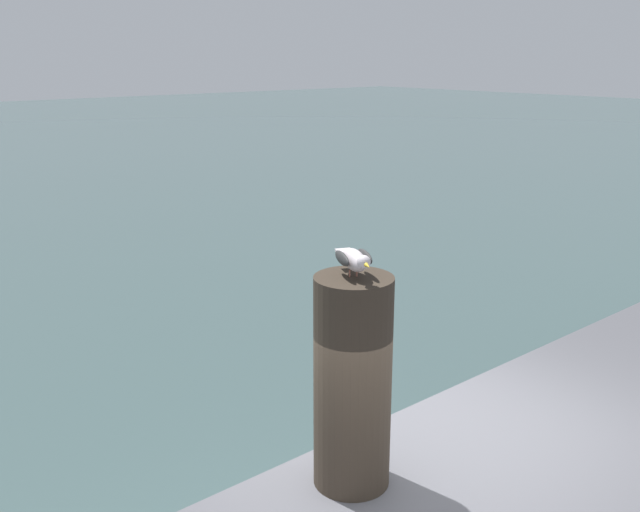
{
  "coord_description": "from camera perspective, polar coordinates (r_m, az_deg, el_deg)",
  "views": [
    {
      "loc": [
        -2.77,
        -2.71,
        3.83
      ],
      "look_at": [
        -0.56,
        -0.1,
        2.85
      ],
      "focal_mm": 39.96,
      "sensor_mm": 36.0,
      "label": 1
    }
  ],
  "objects": [
    {
      "name": "mooring_post",
      "position": [
        3.6,
        2.62,
        -10.13
      ],
      "size": [
        0.39,
        0.39,
        1.11
      ],
      "primitive_type": "cylinder",
      "color": "#382D23",
      "rests_on": "harbor_quay"
    },
    {
      "name": "seagull",
      "position": [
        3.36,
        2.79,
        -0.27
      ],
      "size": [
        0.21,
        0.38,
        0.14
      ],
      "color": "#C67660",
      "rests_on": "mooring_post"
    }
  ]
}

